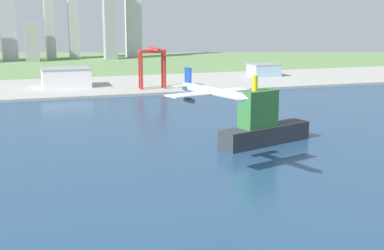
% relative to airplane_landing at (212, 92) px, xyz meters
% --- Properties ---
extents(ground_plane, '(2400.00, 2400.00, 0.00)m').
position_rel_airplane_landing_xyz_m(ground_plane, '(-7.69, 127.71, -39.76)').
color(ground_plane, '#638951').
extents(water_bay, '(840.00, 360.00, 0.15)m').
position_rel_airplane_landing_xyz_m(water_bay, '(-7.69, 67.71, -39.69)').
color(water_bay, navy).
rests_on(water_bay, ground).
extents(industrial_pier, '(840.00, 140.00, 2.50)m').
position_rel_airplane_landing_xyz_m(industrial_pier, '(-7.69, 317.71, -38.51)').
color(industrial_pier, '#A1A39B').
rests_on(industrial_pier, ground).
extents(airplane_landing, '(41.99, 44.81, 12.76)m').
position_rel_airplane_landing_xyz_m(airplane_landing, '(0.00, 0.00, 0.00)').
color(airplane_landing, silver).
extents(container_barge, '(60.26, 31.02, 39.79)m').
position_rel_airplane_landing_xyz_m(container_barge, '(49.62, 51.92, -28.32)').
color(container_barge, '#2D3338').
rests_on(container_barge, water_bay).
extents(port_crane_red, '(24.90, 34.84, 39.41)m').
position_rel_airplane_landing_xyz_m(port_crane_red, '(40.93, 274.16, -9.12)').
color(port_crane_red, '#B72D23').
rests_on(port_crane_red, industrial_pier).
extents(warehouse_main, '(46.38, 33.87, 18.42)m').
position_rel_airplane_landing_xyz_m(warehouse_main, '(-36.09, 313.32, -28.03)').
color(warehouse_main, white).
rests_on(warehouse_main, industrial_pier).
extents(warehouse_annex, '(32.14, 27.72, 13.80)m').
position_rel_airplane_landing_xyz_m(warehouse_annex, '(186.76, 335.99, -30.34)').
color(warehouse_annex, '#99BCD1').
rests_on(warehouse_annex, industrial_pier).
extents(distant_skyline, '(326.19, 56.51, 144.27)m').
position_rel_airplane_landing_xyz_m(distant_skyline, '(-29.46, 658.03, 13.00)').
color(distant_skyline, gray).
rests_on(distant_skyline, ground).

